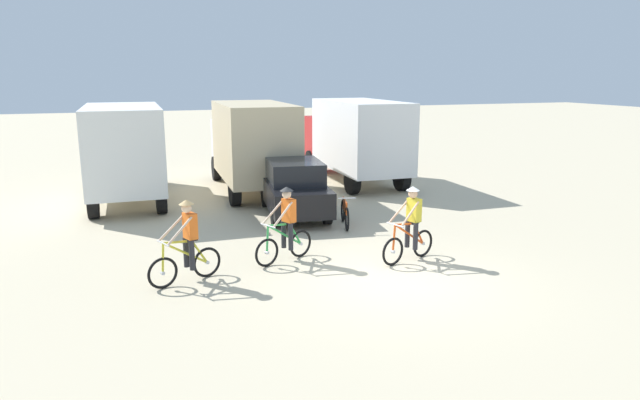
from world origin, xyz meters
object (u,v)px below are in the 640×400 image
Objects in this scene: box_truck_tan_camper at (251,142)px; sedan_parked at (294,188)px; box_truck_avon_van at (355,137)px; cyclist_near_camera at (411,227)px; bicycle_spare at (345,213)px; cyclist_cowboy_hat at (286,227)px; box_truck_white_box at (124,148)px; cyclist_orange_shirt at (187,244)px.

sedan_parked is at bearing -84.50° from box_truck_tan_camper.
box_truck_avon_van is (4.44, 0.45, 0.00)m from box_truck_tan_camper.
bicycle_spare is (-0.29, 3.43, -0.45)m from cyclist_near_camera.
cyclist_cowboy_hat reaches higher than bicycle_spare.
sedan_parked is 2.42× the size of cyclist_cowboy_hat.
box_truck_white_box reaches higher than sedan_parked.
cyclist_cowboy_hat is (2.38, 0.63, -0.00)m from cyclist_orange_shirt.
cyclist_orange_shirt is 2.47m from cyclist_cowboy_hat.
box_truck_tan_camper is 4.30m from sedan_parked.
box_truck_avon_van is 6.21m from sedan_parked.
cyclist_cowboy_hat is 3.56m from bicycle_spare.
box_truck_avon_van is at bearing 48.77° from sedan_parked.
cyclist_orange_shirt reaches higher than sedan_parked.
cyclist_orange_shirt is (-3.91, -4.87, -0.04)m from sedan_parked.
box_truck_tan_camper reaches higher than bicycle_spare.
sedan_parked is 2.61× the size of bicycle_spare.
box_truck_tan_camper is 4.47m from box_truck_avon_van.
box_truck_avon_van is 10.24m from cyclist_near_camera.
cyclist_orange_shirt is at bearing -83.38° from box_truck_white_box.
box_truck_white_box is 0.99× the size of box_truck_tan_camper.
sedan_parked is at bearing 103.99° from cyclist_near_camera.
box_truck_avon_van reaches higher than sedan_parked.
box_truck_avon_van is 4.03× the size of bicycle_spare.
cyclist_orange_shirt is (1.03, -8.84, -1.03)m from box_truck_white_box.
sedan_parked is at bearing 119.65° from bicycle_spare.
box_truck_avon_van is 3.73× the size of cyclist_orange_shirt.
box_truck_tan_camper is 9.74m from cyclist_orange_shirt.
cyclist_near_camera reaches higher than sedan_parked.
box_truck_white_box is 8.95m from cyclist_cowboy_hat.
cyclist_orange_shirt is at bearing -147.72° from bicycle_spare.
box_truck_tan_camper reaches higher than sedan_parked.
cyclist_cowboy_hat is 1.00× the size of cyclist_near_camera.
box_truck_tan_camper reaches higher than cyclist_near_camera.
bicycle_spare is at bearing -115.45° from box_truck_avon_van.
box_truck_tan_camper is at bearing 95.50° from sedan_parked.
box_truck_avon_van is 3.73× the size of cyclist_near_camera.
box_truck_avon_van reaches higher than cyclist_cowboy_hat.
cyclist_orange_shirt is at bearing 176.38° from cyclist_near_camera.
cyclist_cowboy_hat is (-1.52, -4.24, -0.04)m from sedan_parked.
box_truck_white_box is at bearing -177.52° from box_truck_tan_camper.
box_truck_white_box is 3.73× the size of cyclist_cowboy_hat.
box_truck_white_box and box_truck_tan_camper have the same top height.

